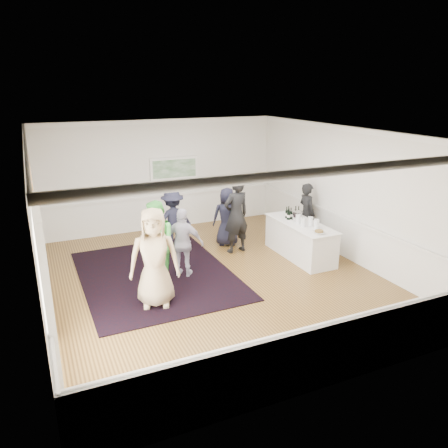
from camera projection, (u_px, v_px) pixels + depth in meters
name	position (u px, v px, depth m)	size (l,w,h in m)	color
floor	(215.00, 279.00, 9.70)	(8.00, 8.00, 0.00)	olive
ceiling	(213.00, 133.00, 8.72)	(7.00, 8.00, 0.02)	white
wall_left	(35.00, 231.00, 7.85)	(0.02, 8.00, 3.20)	white
wall_right	(347.00, 194.00, 10.57)	(0.02, 8.00, 3.20)	white
wall_back	(161.00, 175.00, 12.69)	(7.00, 0.02, 3.20)	white
wall_front	(332.00, 286.00, 5.73)	(7.00, 0.02, 3.20)	white
wainscoting	(214.00, 258.00, 9.54)	(7.00, 8.00, 1.00)	white
mirror	(34.00, 203.00, 8.94)	(0.05, 1.25, 1.85)	#E59643
doorway	(45.00, 282.00, 6.27)	(0.10, 1.78, 2.56)	white
landscape_painting	(174.00, 168.00, 12.74)	(1.44, 0.06, 0.66)	white
area_rug	(156.00, 274.00, 9.90)	(3.23, 4.24, 0.02)	black
serving_table	(300.00, 240.00, 10.84)	(0.83, 2.17, 0.88)	white
bartender	(307.00, 213.00, 11.72)	(0.60, 0.39, 1.64)	black
guest_tan	(154.00, 258.00, 8.29)	(0.96, 0.62, 1.96)	tan
guest_green	(157.00, 242.00, 9.34)	(0.87, 0.68, 1.80)	#4DC24E
guest_lilac	(183.00, 243.00, 9.62)	(0.92, 0.38, 1.57)	#BAB5CA
guest_dark_a	(173.00, 221.00, 11.13)	(1.04, 0.60, 1.62)	black
guest_dark_b	(236.00, 215.00, 11.00)	(0.71, 0.47, 1.95)	black
guest_navy	(227.00, 217.00, 11.55)	(0.76, 0.50, 1.56)	black
wine_bottles	(292.00, 212.00, 11.03)	(0.42, 0.26, 0.31)	black
juice_pitchers	(307.00, 221.00, 10.42)	(0.33, 0.60, 0.24)	#7EC144
ice_bucket	(297.00, 216.00, 10.84)	(0.26, 0.26, 0.24)	silver
nut_bowl	(319.00, 232.00, 9.93)	(0.28, 0.28, 0.08)	white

